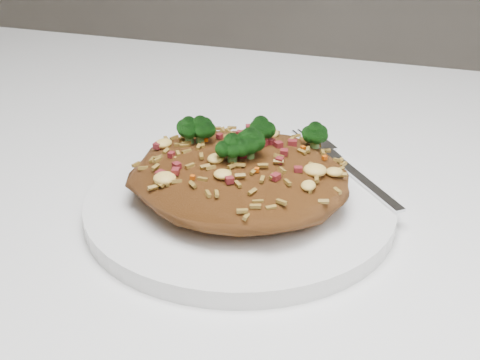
# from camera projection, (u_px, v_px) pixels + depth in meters

# --- Properties ---
(dining_table) EXTENTS (1.20, 0.80, 0.75)m
(dining_table) POSITION_uv_depth(u_px,v_px,m) (279.00, 304.00, 0.56)
(dining_table) COLOR white
(dining_table) RESTS_ON ground
(plate) EXTENTS (0.24, 0.24, 0.01)m
(plate) POSITION_uv_depth(u_px,v_px,m) (240.00, 205.00, 0.52)
(plate) COLOR white
(plate) RESTS_ON dining_table
(fried_rice) EXTENTS (0.17, 0.15, 0.06)m
(fried_rice) POSITION_uv_depth(u_px,v_px,m) (240.00, 167.00, 0.50)
(fried_rice) COLOR brown
(fried_rice) RESTS_ON plate
(fork) EXTENTS (0.12, 0.13, 0.00)m
(fork) POSITION_uv_depth(u_px,v_px,m) (350.00, 170.00, 0.55)
(fork) COLOR silver
(fork) RESTS_ON plate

